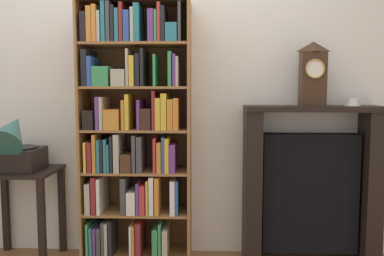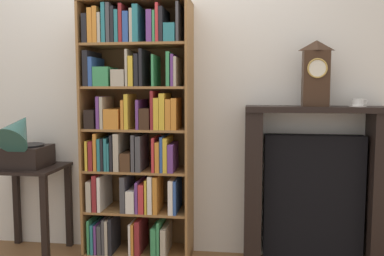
# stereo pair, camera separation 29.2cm
# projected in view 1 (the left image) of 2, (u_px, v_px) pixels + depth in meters

# --- Properties ---
(wall_back) EXTENTS (4.71, 0.08, 2.68)m
(wall_back) POSITION_uv_depth(u_px,v_px,m) (169.00, 79.00, 3.13)
(wall_back) COLOR silver
(wall_back) RESTS_ON ground
(bookshelf) EXTENTS (0.78, 0.34, 1.88)m
(bookshelf) POSITION_uv_depth(u_px,v_px,m) (134.00, 135.00, 2.96)
(bookshelf) COLOR olive
(bookshelf) RESTS_ON ground
(side_table_left) EXTENTS (0.51, 0.46, 0.68)m
(side_table_left) POSITION_uv_depth(u_px,v_px,m) (22.00, 194.00, 2.98)
(side_table_left) COLOR black
(side_table_left) RESTS_ON ground
(gramophone) EXTENTS (0.30, 0.44, 0.47)m
(gramophone) POSITION_uv_depth(u_px,v_px,m) (16.00, 145.00, 2.89)
(gramophone) COLOR black
(gramophone) RESTS_ON side_table_left
(fireplace_mantel) EXTENTS (0.97, 0.27, 1.14)m
(fireplace_mantel) POSITION_uv_depth(u_px,v_px,m) (310.00, 185.00, 3.01)
(fireplace_mantel) COLOR black
(fireplace_mantel) RESTS_ON ground
(mantel_clock) EXTENTS (0.18, 0.12, 0.45)m
(mantel_clock) POSITION_uv_depth(u_px,v_px,m) (313.00, 74.00, 2.91)
(mantel_clock) COLOR #382316
(mantel_clock) RESTS_ON fireplace_mantel
(teacup_with_saucer) EXTENTS (0.12, 0.12, 0.05)m
(teacup_with_saucer) POSITION_uv_depth(u_px,v_px,m) (352.00, 102.00, 2.92)
(teacup_with_saucer) COLOR white
(teacup_with_saucer) RESTS_ON fireplace_mantel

